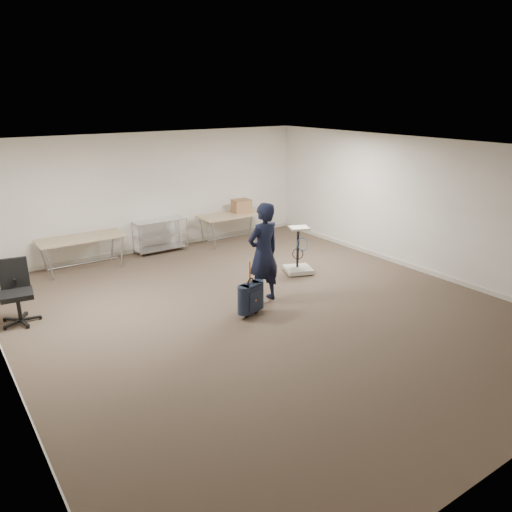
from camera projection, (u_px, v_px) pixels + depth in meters
ground at (262, 311)px, 8.71m from camera, size 9.00×9.00×0.00m
room_shell at (221, 285)px, 9.78m from camera, size 8.00×9.00×9.00m
folding_table_left at (81, 240)px, 10.57m from camera, size 1.80×0.75×0.73m
folding_table_right at (233, 216)px, 12.62m from camera, size 1.80×0.75×0.73m
wire_shelf at (160, 234)px, 11.86m from camera, size 1.22×0.47×0.80m
person at (263, 253)px, 8.89m from camera, size 0.70×0.50×1.83m
suitcase at (251, 298)px, 8.44m from camera, size 0.40×0.29×0.98m
office_chair at (18, 304)px, 8.22m from camera, size 0.64×0.64×1.06m
equipment_cart at (298, 261)px, 10.54m from camera, size 0.70×0.70×1.00m
cardboard_box at (241, 206)px, 12.73m from camera, size 0.47×0.37×0.34m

